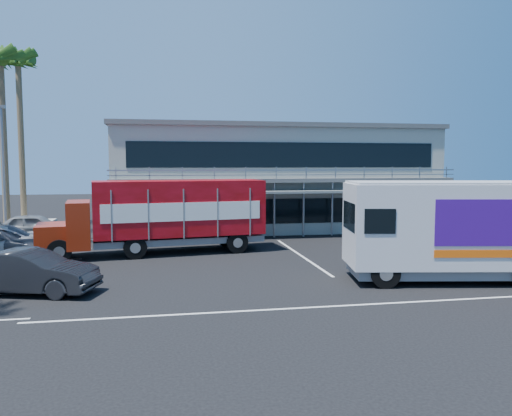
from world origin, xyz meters
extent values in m
plane|color=black|center=(0.00, 0.00, 0.00)|extent=(120.00, 120.00, 0.00)
cube|color=#A7AB9C|center=(3.00, 15.00, 3.50)|extent=(22.00, 10.00, 7.00)
cube|color=#515454|center=(3.00, 15.00, 7.15)|extent=(22.40, 10.40, 0.30)
cube|color=#515454|center=(3.00, 9.40, 3.60)|extent=(22.00, 1.20, 0.25)
cube|color=gray|center=(3.00, 8.85, 4.10)|extent=(22.00, 0.08, 0.90)
cube|color=slate|center=(3.00, 9.10, 2.90)|extent=(22.00, 1.80, 0.15)
cube|color=black|center=(3.00, 9.98, 1.60)|extent=(20.00, 0.06, 1.60)
cube|color=black|center=(3.00, 9.98, 5.20)|extent=(20.00, 0.06, 1.60)
cylinder|color=brown|center=(-14.70, 13.00, 5.50)|extent=(0.44, 0.44, 11.00)
sphere|color=#113C11|center=(-14.70, 13.00, 11.20)|extent=(1.10, 1.10, 1.10)
cylinder|color=brown|center=(-15.10, 18.50, 6.00)|extent=(0.44, 0.44, 12.00)
sphere|color=#113C11|center=(-15.10, 18.50, 12.20)|extent=(1.10, 1.10, 1.10)
cylinder|color=gray|center=(-14.20, 11.00, 4.00)|extent=(0.14, 0.14, 8.00)
cube|color=gray|center=(-14.20, 11.00, 8.00)|extent=(0.50, 0.25, 0.18)
cube|color=maroon|center=(-10.08, 4.17, 1.08)|extent=(1.82, 2.60, 1.29)
cube|color=maroon|center=(-8.91, 4.33, 1.67)|extent=(1.43, 2.81, 2.26)
cube|color=black|center=(-8.91, 4.33, 2.31)|extent=(0.36, 2.27, 0.75)
cube|color=#B60B19|center=(-4.00, 5.00, 2.37)|extent=(8.90, 3.83, 2.80)
cube|color=slate|center=(-4.00, 5.00, 0.70)|extent=(8.84, 3.43, 0.32)
cube|color=white|center=(-3.82, 3.66, 2.26)|extent=(7.85, 1.10, 0.91)
cube|color=white|center=(-4.18, 6.34, 2.26)|extent=(7.85, 1.10, 0.91)
cylinder|color=black|center=(-9.60, 3.04, 0.56)|extent=(1.15, 0.43, 1.12)
cylinder|color=black|center=(-9.92, 5.39, 0.56)|extent=(1.15, 0.43, 1.12)
cylinder|color=black|center=(-6.19, 3.51, 0.56)|extent=(1.15, 0.43, 1.12)
cylinder|color=black|center=(-6.51, 5.85, 0.56)|extent=(1.15, 0.43, 1.12)
cylinder|color=black|center=(-1.07, 4.20, 0.56)|extent=(1.15, 0.43, 1.12)
cylinder|color=black|center=(-1.39, 6.55, 0.56)|extent=(1.15, 0.43, 1.12)
cube|color=silver|center=(6.33, -3.36, 2.24)|extent=(8.40, 4.09, 3.22)
cube|color=slate|center=(6.33, -3.36, 0.46)|extent=(8.03, 3.76, 0.40)
cube|color=black|center=(2.39, -2.67, 2.59)|extent=(0.45, 2.24, 1.09)
cube|color=silver|center=(6.33, -3.36, 3.88)|extent=(8.23, 4.01, 0.09)
cube|color=#3B0D7D|center=(7.00, -4.89, 2.47)|extent=(4.08, 0.74, 1.72)
cube|color=#3B0D7D|center=(7.47, -2.14, 2.47)|extent=(4.08, 0.74, 1.72)
cube|color=#F2590C|center=(7.00, -4.89, 1.32)|extent=(4.08, 0.73, 0.29)
cylinder|color=black|center=(3.29, -4.07, 0.55)|extent=(1.13, 0.46, 1.10)
cylinder|color=black|center=(3.71, -1.67, 0.55)|extent=(1.13, 0.46, 1.10)
cylinder|color=black|center=(8.92, -2.57, 0.55)|extent=(1.13, 0.46, 1.10)
imported|color=black|center=(-9.50, -2.50, 0.78)|extent=(5.02, 2.94, 1.56)
imported|color=silver|center=(-12.50, 4.40, 0.84)|extent=(6.68, 5.09, 1.69)
imported|color=#2A2E38|center=(-12.50, 4.41, 0.85)|extent=(6.26, 3.74, 1.70)
imported|color=slate|center=(-12.50, 10.80, 0.82)|extent=(4.86, 2.11, 1.63)
camera|label=1|loc=(-4.74, -21.12, 4.60)|focal=35.00mm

